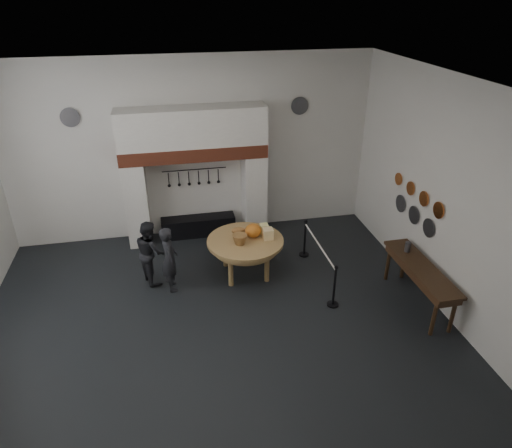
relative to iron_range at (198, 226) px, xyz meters
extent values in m
cube|color=black|center=(0.00, -3.72, -0.25)|extent=(9.00, 8.00, 0.02)
cube|color=silver|center=(0.00, -3.72, 4.25)|extent=(9.00, 8.00, 0.02)
cube|color=silver|center=(0.00, 0.28, 2.00)|extent=(9.00, 0.02, 4.50)
cube|color=silver|center=(0.00, -7.72, 2.00)|extent=(9.00, 0.02, 4.50)
cube|color=silver|center=(4.50, -3.72, 2.00)|extent=(0.02, 8.00, 4.50)
cube|color=silver|center=(-1.48, -0.07, 0.82)|extent=(0.55, 0.70, 2.15)
cube|color=silver|center=(1.48, -0.07, 0.82)|extent=(0.55, 0.70, 2.15)
cube|color=#9E442B|center=(0.00, -0.07, 2.06)|extent=(3.50, 0.72, 0.32)
cube|color=silver|center=(0.00, -0.07, 2.67)|extent=(3.50, 0.70, 0.90)
cube|color=black|center=(0.00, 0.00, 0.00)|extent=(1.90, 0.45, 0.50)
cylinder|color=black|center=(0.00, 0.20, 1.50)|extent=(1.60, 0.02, 0.02)
cylinder|color=#A98E4F|center=(0.87, -2.04, 0.59)|extent=(2.10, 2.10, 0.07)
ellipsoid|color=#C3501B|center=(1.07, -1.94, 0.78)|extent=(0.36, 0.36, 0.31)
cube|color=#F5D592|center=(1.37, -2.09, 0.74)|extent=(0.22, 0.22, 0.24)
cube|color=#FDF497|center=(1.35, -1.79, 0.72)|extent=(0.18, 0.18, 0.20)
cone|color=olive|center=(0.72, -2.19, 0.73)|extent=(0.40, 0.40, 0.22)
ellipsoid|color=#A06238|center=(0.77, -1.69, 0.69)|extent=(0.31, 0.18, 0.13)
imported|color=black|center=(-0.80, -2.27, 0.49)|extent=(0.42, 0.58, 1.48)
imported|color=black|center=(-1.20, -1.87, 0.48)|extent=(0.76, 0.85, 1.45)
cube|color=#3B2415|center=(4.10, -3.86, 0.62)|extent=(0.55, 2.20, 0.06)
cylinder|color=#535358|center=(4.10, -3.26, 0.76)|extent=(0.12, 0.12, 0.22)
cylinder|color=#C6662D|center=(4.46, -3.52, 1.70)|extent=(0.03, 0.34, 0.34)
cylinder|color=#C6662D|center=(4.46, -2.97, 1.70)|extent=(0.03, 0.32, 0.32)
cylinder|color=#C6662D|center=(4.46, -2.42, 1.70)|extent=(0.03, 0.30, 0.30)
cylinder|color=#C6662D|center=(4.46, -1.87, 1.70)|extent=(0.03, 0.28, 0.28)
cylinder|color=#4C4C51|center=(4.46, -3.32, 1.20)|extent=(0.03, 0.40, 0.40)
cylinder|color=#4C4C51|center=(4.46, -2.72, 1.20)|extent=(0.03, 0.40, 0.40)
cylinder|color=#4C4C51|center=(4.46, -2.12, 1.20)|extent=(0.03, 0.40, 0.40)
cylinder|color=#4C4C51|center=(-2.70, 0.24, 2.95)|extent=(0.44, 0.03, 0.44)
cylinder|color=#4C4C51|center=(2.70, 0.24, 2.95)|extent=(0.44, 0.03, 0.44)
cylinder|color=black|center=(2.41, -3.57, 0.20)|extent=(0.05, 0.05, 0.90)
cylinder|color=black|center=(2.41, -1.57, 0.20)|extent=(0.05, 0.05, 0.90)
cylinder|color=silver|center=(2.41, -2.57, 0.60)|extent=(0.04, 2.00, 0.04)
camera|label=1|loc=(-0.68, -10.62, 5.63)|focal=32.00mm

